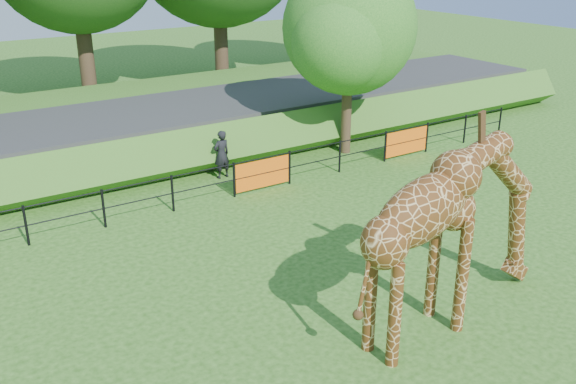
% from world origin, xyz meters
% --- Properties ---
extents(ground, '(90.00, 90.00, 0.00)m').
position_xyz_m(ground, '(0.00, 0.00, 0.00)').
color(ground, '#255114').
rests_on(ground, ground).
extents(giraffe, '(5.45, 1.51, 3.85)m').
position_xyz_m(giraffe, '(2.45, -0.29, 1.92)').
color(giraffe, '#552E11').
rests_on(giraffe, ground).
extents(perimeter_fence, '(28.07, 0.10, 1.10)m').
position_xyz_m(perimeter_fence, '(0.00, 8.00, 0.55)').
color(perimeter_fence, black).
rests_on(perimeter_fence, ground).
extents(embankment, '(40.00, 9.00, 1.30)m').
position_xyz_m(embankment, '(0.00, 15.50, 0.65)').
color(embankment, '#255114').
rests_on(embankment, ground).
extents(road, '(40.00, 5.00, 0.12)m').
position_xyz_m(road, '(0.00, 14.00, 1.36)').
color(road, '#333335').
rests_on(road, embankment).
extents(visitor, '(0.62, 0.45, 1.59)m').
position_xyz_m(visitor, '(2.48, 9.69, 0.80)').
color(visitor, black).
rests_on(visitor, ground).
extents(tree_east, '(5.40, 4.71, 6.76)m').
position_xyz_m(tree_east, '(7.60, 9.63, 4.28)').
color(tree_east, '#352618').
rests_on(tree_east, ground).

